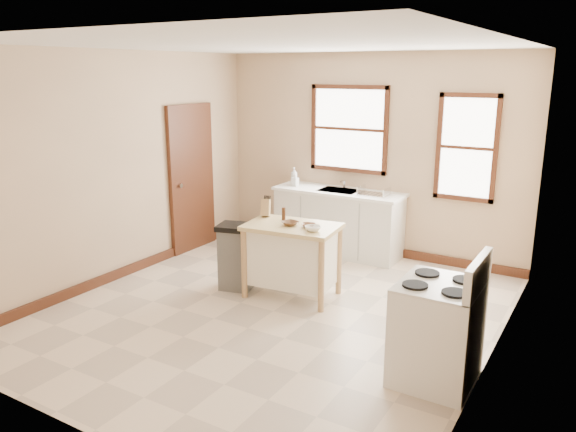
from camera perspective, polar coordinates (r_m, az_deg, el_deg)
The scene contains 23 objects.
floor at distance 6.23m, azimuth -1.48°, elevation -9.63°, with size 5.00×5.00×0.00m, color #BDAA96.
ceiling at distance 5.69m, azimuth -1.68°, elevation 17.03°, with size 5.00×5.00×0.00m, color white.
wall_back at distance 7.99m, azimuth 8.16°, elevation 6.14°, with size 4.50×0.04×2.80m, color tan.
wall_left at distance 7.24m, azimuth -16.82°, elevation 4.79°, with size 0.04×5.00×2.80m, color tan.
wall_right at distance 4.99m, azimuth 20.76°, elevation 0.21°, with size 0.04×5.00×2.80m, color tan.
window_main at distance 8.05m, azimuth 6.21°, elevation 8.77°, with size 1.17×0.06×1.22m, color #412011, non-canonical shape.
window_side at distance 7.53m, azimuth 17.71°, elevation 6.62°, with size 0.77×0.06×1.37m, color #412011, non-canonical shape.
door_left at distance 8.19m, azimuth -9.75°, elevation 3.80°, with size 0.06×0.90×2.10m, color #412011.
baseboard_back at distance 8.27m, azimuth 7.74°, elevation -3.11°, with size 4.50×0.04×0.12m, color #412011.
baseboard_left at distance 7.55m, azimuth -15.91°, elevation -5.28°, with size 0.04×5.00×0.12m, color #412011.
sink_counter at distance 8.03m, azimuth 5.11°, elevation -0.58°, with size 1.86×0.62×0.92m, color silver, non-canonical shape.
faucet at distance 8.06m, azimuth 5.77°, elevation 3.62°, with size 0.03×0.03×0.22m, color silver.
soap_bottle_a at distance 8.23m, azimuth 0.62°, elevation 4.07°, with size 0.10×0.10×0.26m, color #B2B2B2.
soap_bottle_b at distance 8.16m, azimuth 0.73°, elevation 3.70°, with size 0.08×0.08×0.18m, color #B2B2B2.
dish_rack at distance 7.66m, azimuth 8.72°, elevation 2.48°, with size 0.39×0.29×0.10m, color silver, non-canonical shape.
kitchen_island at distance 6.49m, azimuth 0.40°, elevation -4.55°, with size 1.05×0.67×0.86m, color #D2BB7B, non-canonical shape.
knife_block at distance 6.71m, azimuth -2.29°, elevation 0.78°, with size 0.10×0.10×0.20m, color tan, non-canonical shape.
pepper_grinder at distance 6.54m, azimuth -0.45°, elevation 0.22°, with size 0.04×0.04×0.15m, color #402211.
bowl_a at distance 6.34m, azimuth 0.22°, elevation -0.75°, with size 0.18×0.18×0.04m, color brown.
bowl_b at distance 6.27m, azimuth 2.11°, elevation -0.96°, with size 0.16×0.16×0.04m, color brown.
bowl_c at distance 6.12m, azimuth 2.53°, elevation -1.28°, with size 0.18×0.18×0.05m, color white.
trash_bin at distance 6.74m, azimuth -5.26°, elevation -4.15°, with size 0.41×0.34×0.80m, color #5F5F5D, non-canonical shape.
gas_stove at distance 4.90m, azimuth 14.99°, elevation -9.92°, with size 0.70×0.71×1.14m, color white, non-canonical shape.
Camera 1 is at (3.06, -4.79, 2.56)m, focal length 35.00 mm.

